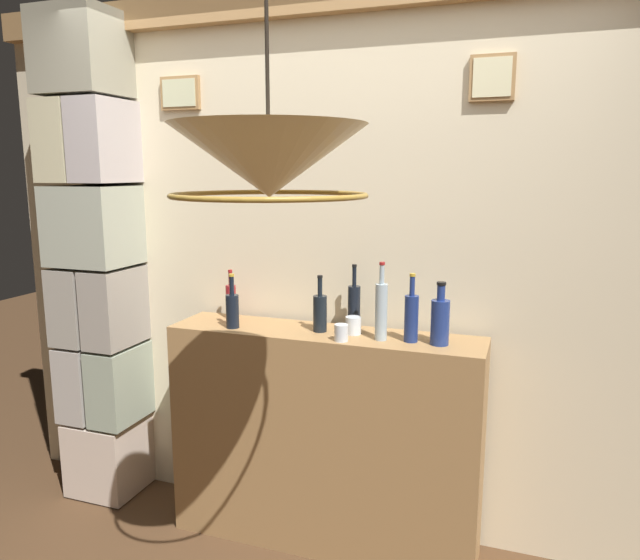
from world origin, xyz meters
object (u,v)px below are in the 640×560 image
glass_tumbler_highball (341,333)px  liquor_bottle_tequila (411,317)px  liquor_bottle_vodka (354,305)px  liquor_bottle_scotch (440,320)px  liquor_bottle_bourbon (232,309)px  liquor_bottle_rye (320,312)px  liquor_bottle_amaro (231,300)px  glass_tumbler_rocks (353,325)px  pendant_lamp (269,163)px  liquor_bottle_sherry (381,310)px

glass_tumbler_highball → liquor_bottle_tequila: bearing=18.1°
liquor_bottle_vodka → liquor_bottle_scotch: bearing=-18.4°
liquor_bottle_bourbon → glass_tumbler_highball: 0.55m
liquor_bottle_rye → liquor_bottle_amaro: size_ratio=1.06×
glass_tumbler_rocks → glass_tumbler_highball: size_ratio=1.07×
glass_tumbler_rocks → pendant_lamp: 1.10m
liquor_bottle_tequila → liquor_bottle_rye: 0.43m
liquor_bottle_rye → liquor_bottle_amaro: 0.51m
liquor_bottle_tequila → glass_tumbler_highball: bearing=-161.9°
liquor_bottle_rye → glass_tumbler_highball: bearing=-40.2°
liquor_bottle_sherry → liquor_bottle_rye: 0.30m
liquor_bottle_amaro → liquor_bottle_bourbon: size_ratio=0.96×
liquor_bottle_sherry → liquor_bottle_tequila: (0.13, 0.02, -0.02)m
liquor_bottle_tequila → glass_tumbler_highball: size_ratio=4.03×
liquor_bottle_sherry → liquor_bottle_bourbon: liquor_bottle_sherry is taller
liquor_bottle_amaro → glass_tumbler_highball: liquor_bottle_amaro is taller
liquor_bottle_rye → liquor_bottle_bourbon: (-0.41, -0.08, -0.00)m
liquor_bottle_scotch → glass_tumbler_rocks: (-0.39, 0.04, -0.07)m
glass_tumbler_highball → pendant_lamp: (-0.01, -0.71, 0.71)m
liquor_bottle_scotch → glass_tumbler_rocks: bearing=174.5°
liquor_bottle_rye → liquor_bottle_sherry: bearing=-8.1°
glass_tumbler_rocks → liquor_bottle_vodka: bearing=104.9°
liquor_bottle_rye → glass_tumbler_highball: liquor_bottle_rye is taller
liquor_bottle_vodka → glass_tumbler_rocks: 0.12m
liquor_bottle_sherry → glass_tumbler_highball: size_ratio=4.64×
liquor_bottle_scotch → glass_tumbler_highball: bearing=-167.7°
liquor_bottle_bourbon → glass_tumbler_rocks: (0.56, 0.09, -0.05)m
liquor_bottle_vodka → glass_tumbler_highball: 0.24m
liquor_bottle_scotch → liquor_bottle_bourbon: liquor_bottle_scotch is taller
liquor_bottle_sherry → glass_tumbler_highball: 0.20m
liquor_bottle_rye → liquor_bottle_bourbon: liquor_bottle_rye is taller
liquor_bottle_vodka → glass_tumbler_highball: (0.01, -0.23, -0.07)m
liquor_bottle_sherry → glass_tumbler_rocks: (-0.14, 0.05, -0.09)m
liquor_bottle_tequila → liquor_bottle_vodka: bearing=155.5°
liquor_bottle_tequila → liquor_bottle_amaro: liquor_bottle_tequila is taller
liquor_bottle_vodka → pendant_lamp: size_ratio=0.49×
glass_tumbler_rocks → pendant_lamp: pendant_lamp is taller
liquor_bottle_amaro → glass_tumbler_rocks: (0.66, -0.08, -0.05)m
liquor_bottle_rye → liquor_bottle_bourbon: size_ratio=1.02×
liquor_bottle_bourbon → liquor_bottle_tequila: bearing=3.6°
liquor_bottle_rye → liquor_bottle_vodka: (0.13, 0.11, 0.02)m
pendant_lamp → liquor_bottle_rye: bearing=99.0°
liquor_bottle_tequila → liquor_bottle_vodka: size_ratio=0.99×
glass_tumbler_highball → pendant_lamp: bearing=-90.7°
liquor_bottle_sherry → liquor_bottle_amaro: liquor_bottle_sherry is taller
glass_tumbler_highball → liquor_bottle_rye: bearing=139.8°
liquor_bottle_vodka → pendant_lamp: bearing=-89.9°
liquor_bottle_sherry → liquor_bottle_tequila: 0.13m
liquor_bottle_sherry → glass_tumbler_highball: liquor_bottle_sherry is taller
liquor_bottle_sherry → liquor_bottle_vodka: bearing=137.6°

